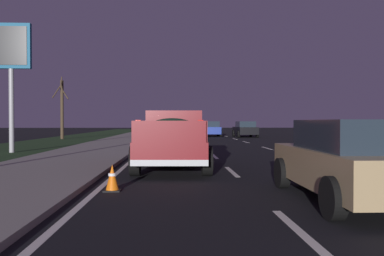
% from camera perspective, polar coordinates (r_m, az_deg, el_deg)
% --- Properties ---
extents(ground, '(144.00, 144.00, 0.00)m').
position_cam_1_polar(ground, '(28.08, 4.66, -2.17)').
color(ground, black).
extents(sidewalk_shoulder, '(108.00, 4.00, 0.12)m').
position_cam_1_polar(sidewalk_shoulder, '(28.15, -10.58, -2.05)').
color(sidewalk_shoulder, gray).
rests_on(sidewalk_shoulder, ground).
extents(grass_verge, '(108.00, 6.00, 0.01)m').
position_cam_1_polar(grass_verge, '(29.28, -20.32, -2.09)').
color(grass_verge, '#1E3819').
rests_on(grass_verge, ground).
extents(lane_markings, '(108.55, 7.04, 0.01)m').
position_cam_1_polar(lane_markings, '(31.50, -1.63, -1.82)').
color(lane_markings, silver).
rests_on(lane_markings, ground).
extents(pickup_truck, '(5.49, 2.41, 1.87)m').
position_cam_1_polar(pickup_truck, '(12.92, -2.63, -1.42)').
color(pickup_truck, maroon).
rests_on(pickup_truck, ground).
extents(sedan_tan, '(4.42, 2.05, 1.54)m').
position_cam_1_polar(sedan_tan, '(8.10, 21.80, -4.26)').
color(sedan_tan, '#9E845B').
rests_on(sedan_tan, ground).
extents(sedan_blue, '(4.43, 2.08, 1.54)m').
position_cam_1_polar(sedan_blue, '(40.69, 2.69, -0.11)').
color(sedan_blue, navy).
rests_on(sedan_blue, ground).
extents(sedan_black, '(4.43, 2.07, 1.54)m').
position_cam_1_polar(sedan_black, '(39.48, 7.60, -0.15)').
color(sedan_black, black).
rests_on(sedan_black, ground).
extents(sedan_white, '(4.44, 2.10, 1.54)m').
position_cam_1_polar(sedan_white, '(41.67, -2.17, -0.09)').
color(sedan_white, silver).
rests_on(sedan_white, ground).
extents(gas_price_sign, '(0.27, 1.90, 6.28)m').
position_cam_1_polar(gas_price_sign, '(21.52, -24.47, 9.33)').
color(gas_price_sign, '#99999E').
rests_on(gas_price_sign, ground).
extents(bare_tree_far, '(1.76, 1.18, 5.41)m').
position_cam_1_polar(bare_tree_far, '(36.36, -18.12, 2.81)').
color(bare_tree_far, '#423323').
rests_on(bare_tree_far, ground).
extents(traffic_cone_near, '(0.36, 0.36, 0.58)m').
position_cam_1_polar(traffic_cone_near, '(8.86, -11.34, -7.03)').
color(traffic_cone_near, black).
rests_on(traffic_cone_near, ground).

